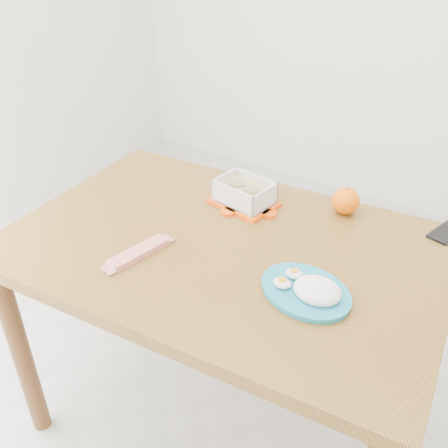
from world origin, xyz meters
The scene contains 7 objects.
ground centered at (0.00, 0.00, 0.00)m, with size 3.50×3.50×0.00m, color #B7B7B2.
dining_table centered at (0.08, -0.11, 0.65)m, with size 1.28×0.91×0.75m.
food_container centered at (0.01, 0.10, 0.79)m, with size 0.21×0.17×0.08m.
orange_fruit centered at (0.30, 0.23, 0.79)m, with size 0.08×0.08×0.08m, color orange.
rice_plate centered at (0.37, -0.19, 0.77)m, with size 0.29×0.29×0.06m.
candy_bar centered at (-0.08, -0.29, 0.76)m, with size 0.18×0.05×0.02m, color red.
smartphone centered at (0.59, 0.28, 0.75)m, with size 0.06×0.12×0.01m, color black.
Camera 1 is at (0.72, -1.07, 1.54)m, focal length 40.00 mm.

